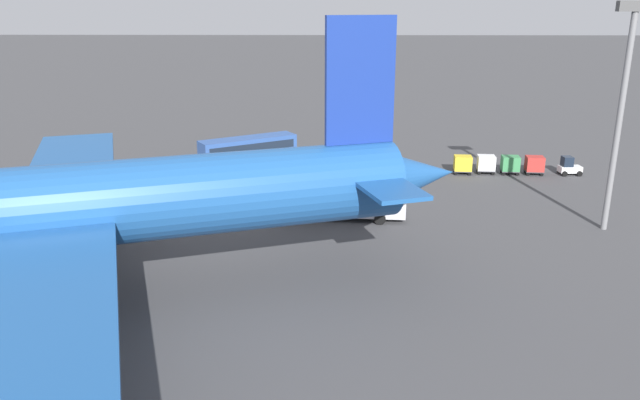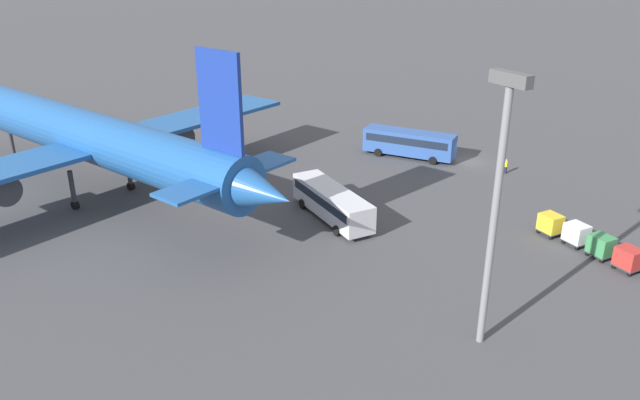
# 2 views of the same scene
# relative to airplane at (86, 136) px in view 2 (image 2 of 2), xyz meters

# --- Properties ---
(ground_plane) EXTENTS (600.00, 600.00, 0.00)m
(ground_plane) POSITION_rel_airplane_xyz_m (-13.57, -42.03, -6.65)
(ground_plane) COLOR #424244
(airplane) EXTENTS (55.51, 48.65, 17.71)m
(airplane) POSITION_rel_airplane_xyz_m (0.00, 0.00, 0.00)
(airplane) COLOR #1E5193
(airplane) RESTS_ON ground
(shuttle_bus_near) EXTENTS (11.27, 8.39, 3.37)m
(shuttle_bus_near) POSITION_rel_airplane_xyz_m (-8.13, -36.95, -4.64)
(shuttle_bus_near) COLOR #2D5199
(shuttle_bus_near) RESTS_ON ground
(shuttle_bus_far) EXTENTS (11.79, 3.91, 3.10)m
(shuttle_bus_far) POSITION_rel_airplane_xyz_m (-18.69, -18.41, -4.79)
(shuttle_bus_far) COLOR silver
(shuttle_bus_far) RESTS_ON ground
(worker_person) EXTENTS (0.38, 0.38, 1.74)m
(worker_person) POSITION_rel_airplane_xyz_m (-18.86, -42.81, -5.78)
(worker_person) COLOR #1E1E2D
(worker_person) RESTS_ON ground
(cargo_cart_red) EXTENTS (2.11, 1.82, 2.06)m
(cargo_cart_red) POSITION_rel_airplane_xyz_m (-40.65, -33.50, -5.46)
(cargo_cart_red) COLOR #38383D
(cargo_cart_red) RESTS_ON ground
(cargo_cart_green) EXTENTS (2.11, 1.82, 2.06)m
(cargo_cart_green) POSITION_rel_airplane_xyz_m (-37.99, -33.61, -5.46)
(cargo_cart_green) COLOR #38383D
(cargo_cart_green) RESTS_ON ground
(cargo_cart_white) EXTENTS (2.11, 1.82, 2.06)m
(cargo_cart_white) POSITION_rel_airplane_xyz_m (-35.33, -33.83, -5.46)
(cargo_cart_white) COLOR #38383D
(cargo_cart_white) RESTS_ON ground
(cargo_cart_yellow) EXTENTS (2.11, 1.82, 2.06)m
(cargo_cart_yellow) POSITION_rel_airplane_xyz_m (-32.67, -33.61, -5.46)
(cargo_cart_yellow) COLOR #38383D
(cargo_cart_yellow) RESTS_ON ground
(light_pole) EXTENTS (2.80, 0.70, 18.59)m
(light_pole) POSITION_rel_airplane_xyz_m (-41.21, -15.92, 4.66)
(light_pole) COLOR slate
(light_pole) RESTS_ON ground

